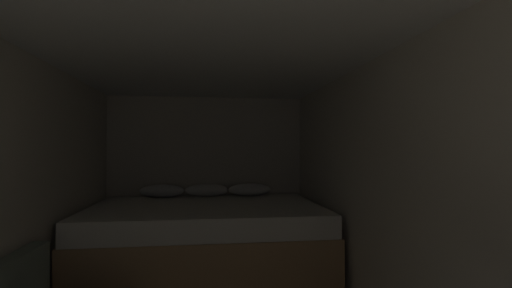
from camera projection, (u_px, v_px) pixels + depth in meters
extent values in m
cube|color=beige|center=(207.00, 173.00, 4.94)|extent=(2.72, 0.05, 2.09)
cube|color=beige|center=(394.00, 195.00, 2.59)|extent=(0.05, 5.06, 2.09)
cube|color=white|center=(207.00, 39.00, 2.43)|extent=(2.72, 5.06, 0.05)
cube|color=tan|center=(207.00, 249.00, 3.98)|extent=(2.50, 1.77, 0.55)
cube|color=white|center=(207.00, 214.00, 3.98)|extent=(2.46, 1.73, 0.22)
ellipsoid|color=white|center=(162.00, 191.00, 4.58)|extent=(0.56, 0.32, 0.16)
ellipsoid|color=white|center=(250.00, 189.00, 4.74)|extent=(0.56, 0.32, 0.16)
ellipsoid|color=white|center=(207.00, 190.00, 4.66)|extent=(0.56, 0.32, 0.16)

